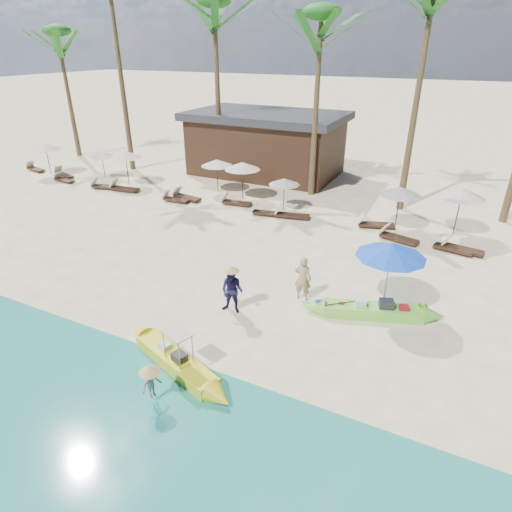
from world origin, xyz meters
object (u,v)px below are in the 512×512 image
at_px(blue_umbrella, 391,250).
at_px(tourist, 303,278).
at_px(green_canoe, 372,311).
at_px(yellow_canoe, 176,361).

bearing_deg(blue_umbrella, tourist, -166.89).
bearing_deg(blue_umbrella, green_canoe, -109.44).
relative_size(green_canoe, yellow_canoe, 1.04).
height_order(tourist, blue_umbrella, blue_umbrella).
distance_m(yellow_canoe, tourist, 5.59).
xyz_separation_m(tourist, blue_umbrella, (2.85, 0.66, 1.46)).
height_order(green_canoe, blue_umbrella, blue_umbrella).
relative_size(green_canoe, blue_umbrella, 2.04).
bearing_deg(yellow_canoe, tourist, 88.51).
xyz_separation_m(yellow_canoe, blue_umbrella, (4.82, 5.85, 2.10)).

